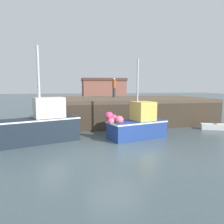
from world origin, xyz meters
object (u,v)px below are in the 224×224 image
fishing_boat_near_right (137,124)px  dockworker (114,88)px  rowboat (215,127)px  fishing_boat_near_left (42,125)px

fishing_boat_near_right → dockworker: fishing_boat_near_right is taller
fishing_boat_near_right → rowboat: size_ratio=2.36×
dockworker → rowboat: bearing=-43.4°
rowboat → fishing_boat_near_right: bearing=-169.1°
fishing_boat_near_left → dockworker: (5.52, 6.86, 1.99)m
rowboat → dockworker: (-6.10, 5.78, 2.73)m
fishing_boat_near_right → rowboat: fishing_boat_near_right is taller
fishing_boat_near_right → dockworker: size_ratio=2.68×
fishing_boat_near_right → dockworker: (0.13, 6.97, 2.13)m
fishing_boat_near_left → rowboat: size_ratio=2.63×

